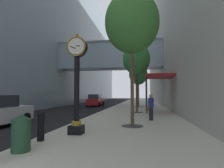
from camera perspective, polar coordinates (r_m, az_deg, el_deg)
ground_plane at (r=28.80m, az=1.25°, el=-6.55°), size 110.00×110.00×0.00m
sidewalk_right at (r=31.52m, az=8.00°, el=-6.09°), size 6.60×80.00×0.14m
building_block_left at (r=36.87m, az=-17.43°, el=14.36°), size 23.46×80.00×25.52m
street_clock at (r=7.99m, az=-10.51°, el=1.69°), size 0.84×0.55×4.16m
bollard_second at (r=7.23m, az=-20.55°, el=-11.36°), size 0.26×0.26×1.06m
street_tree_near at (r=10.46m, az=5.98°, el=17.76°), size 2.83×2.83×6.98m
street_tree_mid_near at (r=17.27m, az=7.33°, el=7.37°), size 2.43×2.43×6.17m
street_tree_mid_far at (r=24.33m, az=7.88°, el=2.89°), size 2.33×2.33×5.49m
trash_bin at (r=6.14m, az=-25.57°, el=-12.94°), size 0.53×0.53×1.05m
pedestrian_walking at (r=12.14m, az=11.58°, el=-6.61°), size 0.52×0.44×1.63m
storefront_awning at (r=17.50m, az=13.75°, el=2.02°), size 2.40×3.60×3.30m
car_red_near at (r=28.27m, az=-4.97°, el=-4.92°), size 2.05×4.70×1.72m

